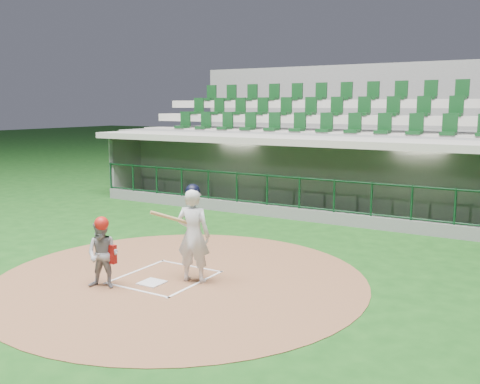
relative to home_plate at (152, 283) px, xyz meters
The scene contains 8 objects.
ground 0.70m from the home_plate, 90.00° to the left, with size 120.00×120.00×0.00m, color #134212.
dirt_circle 0.58m from the home_plate, 59.04° to the left, with size 7.20×7.20×0.01m, color brown.
home_plate is the anchor object (origin of this frame).
batter_box_chalk 0.40m from the home_plate, 90.00° to the left, with size 1.55×1.80×0.01m.
dugout_structure 8.57m from the home_plate, 88.82° to the left, with size 16.40×3.70×3.00m.
seating_deck 11.69m from the home_plate, 90.00° to the left, with size 17.00×6.72×5.15m.
batter 1.22m from the home_plate, 39.11° to the left, with size 0.91×0.92×1.88m.
catcher 1.08m from the home_plate, 133.61° to the right, with size 0.74×0.66×1.34m.
Camera 1 is at (6.40, -8.17, 3.32)m, focal length 40.00 mm.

